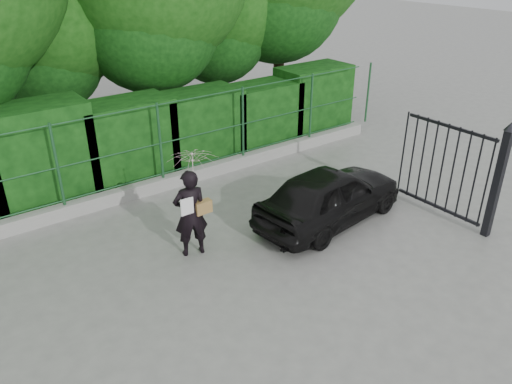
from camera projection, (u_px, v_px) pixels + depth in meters
ground at (266, 290)px, 8.40m from camera, size 80.00×80.00×0.00m
kerb at (148, 188)px, 11.57m from camera, size 14.00×0.25×0.30m
fence at (153, 143)px, 11.22m from camera, size 14.13×0.06×1.80m
hedge at (127, 142)px, 11.92m from camera, size 14.20×1.20×2.24m
gate at (475, 173)px, 9.79m from camera, size 0.22×2.33×2.36m
woman at (193, 189)px, 8.89m from camera, size 0.95×0.91×2.01m
car at (330, 195)px, 10.24m from camera, size 3.67×1.82×1.20m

